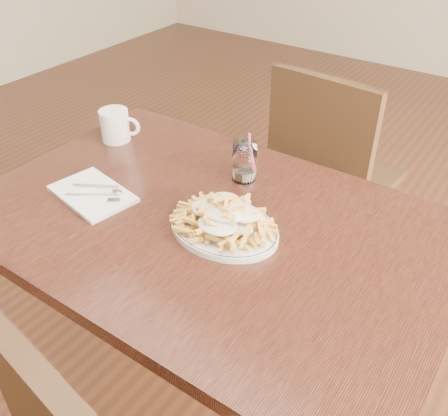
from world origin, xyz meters
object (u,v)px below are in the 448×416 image
Objects in this scene: coffee_mug at (116,125)px; loaded_fries at (224,213)px; table at (208,243)px; chair_far at (328,167)px; water_glass at (244,164)px; fries_plate at (224,228)px.

loaded_fries is at bearing -19.70° from coffee_mug.
coffee_mug is at bearing 159.96° from table.
chair_far is 6.04× the size of water_glass.
table is 3.55× the size of fries_plate.
fries_plate is at bearing -68.33° from water_glass.
table is at bearing -89.29° from chair_far.
table is 0.11m from fries_plate.
coffee_mug is at bearing 160.30° from fries_plate.
fries_plate is 0.25m from water_glass.
chair_far is 0.85m from fries_plate.
water_glass is (-0.02, -0.58, 0.29)m from chair_far.
fries_plate is 0.59m from coffee_mug.
chair_far reaches higher than fries_plate.
fries_plate is at bearing -84.76° from chair_far.
water_glass reaches higher than fries_plate.
loaded_fries is 2.15× the size of coffee_mug.
coffee_mug is (-0.46, -0.03, 0.00)m from water_glass.
loaded_fries is at bearing -68.33° from water_glass.
loaded_fries is 0.25m from water_glass.
fries_plate is at bearing 165.96° from loaded_fries.
table is at bearing -82.78° from water_glass.
water_glass is at bearing 111.67° from fries_plate.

